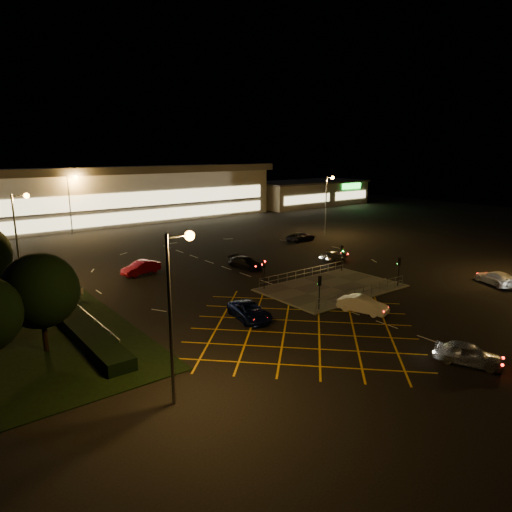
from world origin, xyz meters
TOP-DOWN VIEW (x-y plane):
  - ground at (0.00, 0.00)m, footprint 180.00×180.00m
  - pedestrian_island at (2.00, -2.00)m, footprint 14.00×9.00m
  - grass_verge at (-28.00, 6.00)m, footprint 18.00×30.00m
  - hedge at (-23.00, 6.00)m, footprint 2.00×26.00m
  - supermarket at (0.00, 61.95)m, footprint 72.00×26.50m
  - retail_unit_a at (46.00, 53.97)m, footprint 18.80×14.80m
  - retail_unit_b at (62.00, 53.96)m, footprint 14.80×14.80m
  - streetlight_sw at (-21.56, -12.00)m, footprint 1.78×0.56m
  - streetlight_nw at (-23.56, 18.00)m, footprint 1.78×0.56m
  - streetlight_ne at (24.44, 20.00)m, footprint 1.78×0.56m
  - streetlight_far_left at (-9.56, 48.00)m, footprint 1.78×0.56m
  - streetlight_far_right at (30.44, 50.00)m, footprint 1.78×0.56m
  - signal_sw at (-4.00, -5.99)m, footprint 0.28×0.30m
  - signal_se at (8.00, -5.99)m, footprint 0.28×0.30m
  - signal_nw at (-4.00, 1.99)m, footprint 0.28×0.30m
  - signal_ne at (8.00, 1.99)m, footprint 0.28×0.30m
  - tree_e at (-26.00, 0.00)m, footprint 5.40×5.40m
  - car_near_silver at (-3.68, -19.87)m, footprint 3.35×4.79m
  - car_queue_white at (-1.26, -8.82)m, footprint 2.83×4.76m
  - car_left_blue at (-10.35, -3.88)m, footprint 3.35×5.55m
  - car_far_dkgrey at (-0.19, 10.34)m, footprint 2.98×5.20m
  - car_right_silver at (11.60, 6.48)m, footprint 4.06×1.71m
  - car_circ_red at (-11.59, 15.81)m, footprint 5.02×2.67m
  - car_east_grey at (17.28, 18.89)m, footprint 5.25×2.70m
  - car_approach_white at (17.25, -12.01)m, footprint 3.81×5.39m

SIDE VIEW (x-z plane):
  - ground at x=0.00m, z-range 0.00..0.00m
  - grass_verge at x=-28.00m, z-range 0.00..0.08m
  - pedestrian_island at x=2.00m, z-range 0.00..0.12m
  - hedge at x=-23.00m, z-range 0.00..1.00m
  - car_right_silver at x=11.60m, z-range 0.00..1.37m
  - car_east_grey at x=17.28m, z-range 0.00..1.42m
  - car_far_dkgrey at x=-0.19m, z-range 0.00..1.42m
  - car_left_blue at x=-10.35m, z-range 0.00..1.44m
  - car_approach_white at x=17.25m, z-range 0.00..1.45m
  - car_queue_white at x=-1.26m, z-range 0.00..1.48m
  - car_near_silver at x=-3.68m, z-range 0.00..1.51m
  - car_circ_red at x=-11.59m, z-range 0.00..1.57m
  - signal_sw at x=-4.00m, z-range 0.79..3.94m
  - signal_se at x=8.00m, z-range 0.79..3.94m
  - signal_nw at x=-4.00m, z-range 0.79..3.94m
  - signal_ne at x=8.00m, z-range 0.79..3.94m
  - retail_unit_a at x=46.00m, z-range 0.04..6.39m
  - retail_unit_b at x=62.00m, z-range 0.05..6.40m
  - tree_e at x=-26.00m, z-range 0.97..8.32m
  - supermarket at x=0.00m, z-range 0.06..10.56m
  - streetlight_sw at x=-21.56m, z-range 1.55..11.58m
  - streetlight_nw at x=-23.56m, z-range 1.55..11.58m
  - streetlight_ne at x=24.44m, z-range 1.55..11.58m
  - streetlight_far_left at x=-9.56m, z-range 1.55..11.58m
  - streetlight_far_right at x=30.44m, z-range 1.55..11.58m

